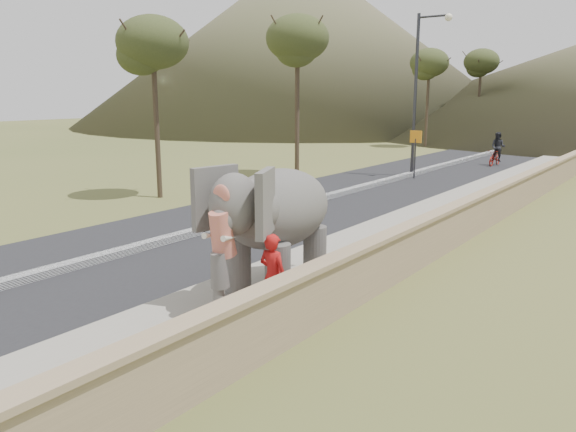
# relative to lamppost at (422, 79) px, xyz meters

# --- Properties ---
(ground) EXTENTS (160.00, 160.00, 0.00)m
(ground) POSITION_rel_lamppost_xyz_m (4.69, -18.01, -4.87)
(ground) COLOR olive
(ground) RESTS_ON ground
(road) EXTENTS (7.00, 120.00, 0.03)m
(road) POSITION_rel_lamppost_xyz_m (-0.31, -8.01, -4.86)
(road) COLOR black
(road) RESTS_ON ground
(median) EXTENTS (0.35, 120.00, 0.22)m
(median) POSITION_rel_lamppost_xyz_m (-0.31, -8.01, -4.76)
(median) COLOR black
(median) RESTS_ON ground
(walkway) EXTENTS (3.00, 120.00, 0.15)m
(walkway) POSITION_rel_lamppost_xyz_m (4.69, -8.01, -4.80)
(walkway) COLOR #9E9687
(walkway) RESTS_ON ground
(parapet) EXTENTS (0.30, 120.00, 1.10)m
(parapet) POSITION_rel_lamppost_xyz_m (6.34, -8.01, -4.32)
(parapet) COLOR tan
(parapet) RESTS_ON ground
(lamppost) EXTENTS (1.76, 0.36, 8.00)m
(lamppost) POSITION_rel_lamppost_xyz_m (0.00, 0.00, 0.00)
(lamppost) COLOR #2D2D32
(lamppost) RESTS_ON ground
(signboard) EXTENTS (0.60, 0.08, 2.40)m
(signboard) POSITION_rel_lamppost_xyz_m (0.19, -0.81, -3.23)
(signboard) COLOR #2D2D33
(signboard) RESTS_ON ground
(hill_left) EXTENTS (60.00, 60.00, 22.00)m
(hill_left) POSITION_rel_lamppost_xyz_m (-33.31, 36.99, 6.13)
(hill_left) COLOR brown
(hill_left) RESTS_ON ground
(elephant_and_man) EXTENTS (2.40, 3.89, 2.66)m
(elephant_and_man) POSITION_rel_lamppost_xyz_m (4.71, -17.90, -3.40)
(elephant_and_man) COLOR #67635D
(elephant_and_man) RESTS_ON ground
(motorcyclist) EXTENTS (0.87, 1.75, 1.98)m
(motorcyclist) POSITION_rel_lamppost_xyz_m (1.91, 6.90, -4.09)
(motorcyclist) COLOR maroon
(motorcyclist) RESTS_ON ground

